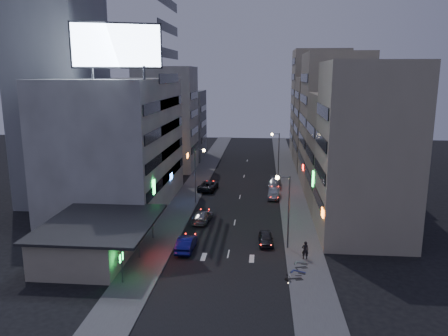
# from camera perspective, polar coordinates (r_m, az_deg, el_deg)

# --- Properties ---
(ground) EXTENTS (180.00, 180.00, 0.00)m
(ground) POSITION_cam_1_polar(r_m,az_deg,el_deg) (43.33, 0.13, -13.24)
(ground) COLOR black
(ground) RESTS_ON ground
(sidewalk_left) EXTENTS (4.00, 120.00, 0.12)m
(sidewalk_left) POSITION_cam_1_polar(r_m,az_deg,el_deg) (72.34, -4.08, -2.71)
(sidewalk_left) COLOR #4C4C4F
(sidewalk_left) RESTS_ON ground
(sidewalk_right) EXTENTS (4.00, 120.00, 0.12)m
(sidewalk_right) POSITION_cam_1_polar(r_m,az_deg,el_deg) (71.57, 8.68, -2.98)
(sidewalk_right) COLOR #4C4C4F
(sidewalk_right) RESTS_ON ground
(food_court) EXTENTS (11.00, 13.00, 3.88)m
(food_court) POSITION_cam_1_polar(r_m,az_deg,el_deg) (47.51, -16.79, -8.84)
(food_court) COLOR tan
(food_court) RESTS_ON ground
(white_building) EXTENTS (14.00, 24.00, 18.00)m
(white_building) POSITION_cam_1_polar(r_m,az_deg,el_deg) (63.17, -13.77, 3.08)
(white_building) COLOR beige
(white_building) RESTS_ON ground
(grey_tower) EXTENTS (10.00, 14.00, 34.00)m
(grey_tower) POSITION_cam_1_polar(r_m,az_deg,el_deg) (68.65, -20.53, 10.08)
(grey_tower) COLOR gray
(grey_tower) RESTS_ON ground
(shophouse_near) EXTENTS (10.00, 11.00, 20.00)m
(shophouse_near) POSITION_cam_1_polar(r_m,az_deg,el_deg) (51.53, 18.09, 1.96)
(shophouse_near) COLOR tan
(shophouse_near) RESTS_ON ground
(shophouse_mid) EXTENTS (11.00, 12.00, 16.00)m
(shophouse_mid) POSITION_cam_1_polar(r_m,az_deg,el_deg) (63.06, 16.15, 2.01)
(shophouse_mid) COLOR gray
(shophouse_mid) RESTS_ON ground
(shophouse_far) EXTENTS (10.00, 14.00, 22.00)m
(shophouse_far) POSITION_cam_1_polar(r_m,az_deg,el_deg) (75.26, 14.09, 6.01)
(shophouse_far) COLOR tan
(shophouse_far) RESTS_ON ground
(far_left_a) EXTENTS (11.00, 10.00, 20.00)m
(far_left_a) POSITION_cam_1_polar(r_m,az_deg,el_deg) (86.53, -7.51, 6.36)
(far_left_a) COLOR beige
(far_left_a) RESTS_ON ground
(far_left_b) EXTENTS (12.00, 10.00, 15.00)m
(far_left_b) POSITION_cam_1_polar(r_m,az_deg,el_deg) (99.54, -6.12, 5.70)
(far_left_b) COLOR gray
(far_left_b) RESTS_ON ground
(far_right_a) EXTENTS (11.00, 12.00, 18.00)m
(far_right_a) POSITION_cam_1_polar(r_m,az_deg,el_deg) (90.31, 12.91, 5.76)
(far_right_a) COLOR gray
(far_right_a) RESTS_ON ground
(far_right_b) EXTENTS (12.00, 12.00, 24.00)m
(far_right_b) POSITION_cam_1_polar(r_m,az_deg,el_deg) (103.95, 12.26, 8.25)
(far_right_b) COLOR tan
(far_right_b) RESTS_ON ground
(billboard) EXTENTS (9.52, 3.75, 6.20)m
(billboard) POSITION_cam_1_polar(r_m,az_deg,el_deg) (51.74, -13.83, 15.23)
(billboard) COLOR #595B60
(billboard) RESTS_ON white_building
(street_lamp_right_near) EXTENTS (1.60, 0.44, 8.02)m
(street_lamp_right_near) POSITION_cam_1_polar(r_m,az_deg,el_deg) (46.95, 8.01, -4.32)
(street_lamp_right_near) COLOR #595B60
(street_lamp_right_near) RESTS_ON sidewalk_right
(street_lamp_left) EXTENTS (1.60, 0.44, 8.02)m
(street_lamp_left) POSITION_cam_1_polar(r_m,az_deg,el_deg) (63.10, -3.44, 0.04)
(street_lamp_left) COLOR #595B60
(street_lamp_left) RESTS_ON sidewalk_left
(street_lamp_right_far) EXTENTS (1.60, 0.44, 8.02)m
(street_lamp_right_far) POSITION_cam_1_polar(r_m,az_deg,el_deg) (80.12, 6.90, 2.57)
(street_lamp_right_far) COLOR #595B60
(street_lamp_right_far) RESTS_ON sidewalk_right
(parked_car_right_near) EXTENTS (1.78, 3.99, 1.33)m
(parked_car_right_near) POSITION_cam_1_polar(r_m,az_deg,el_deg) (49.44, 5.48, -9.15)
(parked_car_right_near) COLOR #28282D
(parked_car_right_near) RESTS_ON ground
(parked_car_right_mid) EXTENTS (1.98, 4.68, 1.50)m
(parked_car_right_mid) POSITION_cam_1_polar(r_m,az_deg,el_deg) (67.21, 6.52, -3.31)
(parked_car_right_mid) COLOR #A4A8AD
(parked_car_right_mid) RESTS_ON ground
(parked_car_left) EXTENTS (3.16, 5.91, 1.58)m
(parked_car_left) POSITION_cam_1_polar(r_m,az_deg,el_deg) (71.29, -2.08, -2.30)
(parked_car_left) COLOR #232327
(parked_car_left) RESTS_ON ground
(parked_car_right_far) EXTENTS (2.29, 5.28, 1.51)m
(parked_car_right_far) POSITION_cam_1_polar(r_m,az_deg,el_deg) (73.51, 6.63, -1.96)
(parked_car_right_far) COLOR gray
(parked_car_right_far) RESTS_ON ground
(road_car_blue) EXTENTS (1.76, 4.77, 1.56)m
(road_car_blue) POSITION_cam_1_polar(r_m,az_deg,el_deg) (47.72, -4.95, -9.80)
(road_car_blue) COLOR navy
(road_car_blue) RESTS_ON ground
(road_car_silver) EXTENTS (2.60, 5.21, 1.45)m
(road_car_silver) POSITION_cam_1_polar(r_m,az_deg,el_deg) (56.43, -2.86, -6.31)
(road_car_silver) COLOR #9B9DA2
(road_car_silver) RESTS_ON ground
(person) EXTENTS (0.70, 0.47, 1.88)m
(person) POSITION_cam_1_polar(r_m,az_deg,el_deg) (45.90, 10.56, -10.50)
(person) COLOR black
(person) RESTS_ON sidewalk_right
(scooter_black_a) EXTENTS (1.09, 2.07, 1.21)m
(scooter_black_a) POSITION_cam_1_polar(r_m,az_deg,el_deg) (42.07, 10.11, -13.17)
(scooter_black_a) COLOR black
(scooter_black_a) RESTS_ON sidewalk_right
(scooter_silver_a) EXTENTS (0.69, 1.75, 1.05)m
(scooter_silver_a) POSITION_cam_1_polar(r_m,az_deg,el_deg) (42.77, 10.06, -12.84)
(scooter_silver_a) COLOR #929399
(scooter_silver_a) RESTS_ON sidewalk_right
(scooter_blue) EXTENTS (1.38, 2.07, 1.21)m
(scooter_blue) POSITION_cam_1_polar(r_m,az_deg,el_deg) (43.12, 10.75, -12.54)
(scooter_blue) COLOR navy
(scooter_blue) RESTS_ON sidewalk_right
(scooter_black_b) EXTENTS (1.07, 1.86, 1.08)m
(scooter_black_b) POSITION_cam_1_polar(r_m,az_deg,el_deg) (44.44, 10.71, -11.86)
(scooter_black_b) COLOR black
(scooter_black_b) RESTS_ON sidewalk_right
(scooter_silver_b) EXTENTS (1.13, 1.94, 1.13)m
(scooter_silver_b) POSITION_cam_1_polar(r_m,az_deg,el_deg) (45.09, 10.97, -11.47)
(scooter_silver_b) COLOR #9FA1A6
(scooter_silver_b) RESTS_ON sidewalk_right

